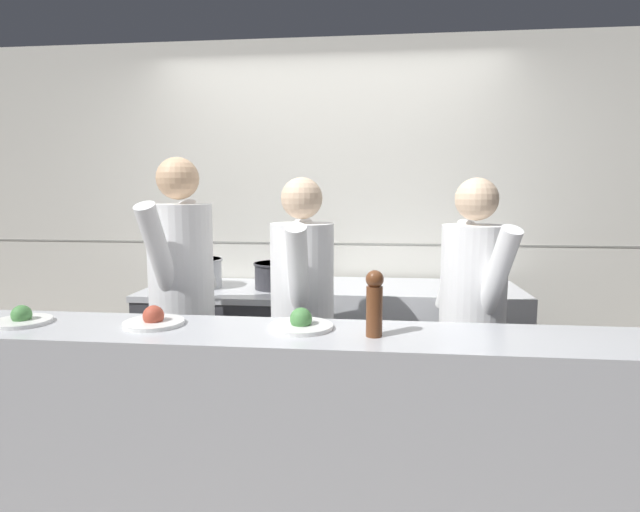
# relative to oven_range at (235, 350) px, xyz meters

# --- Properties ---
(ground_plane) EXTENTS (14.00, 14.00, 0.00)m
(ground_plane) POSITION_rel_oven_range_xyz_m (0.62, -0.95, -0.44)
(ground_plane) COLOR #6B6056
(wall_back_tiled) EXTENTS (8.00, 0.06, 2.60)m
(wall_back_tiled) POSITION_rel_oven_range_xyz_m (0.62, 0.40, 0.86)
(wall_back_tiled) COLOR silver
(wall_back_tiled) RESTS_ON ground_plane
(oven_range) EXTENTS (1.17, 0.71, 0.88)m
(oven_range) POSITION_rel_oven_range_xyz_m (0.00, 0.00, 0.00)
(oven_range) COLOR #38383D
(oven_range) RESTS_ON ground_plane
(prep_counter) EXTENTS (1.23, 0.65, 0.91)m
(prep_counter) POSITION_rel_oven_range_xyz_m (1.27, -0.00, 0.01)
(prep_counter) COLOR #B7BABF
(prep_counter) RESTS_ON ground_plane
(pass_counter) EXTENTS (3.28, 0.45, 0.95)m
(pass_counter) POSITION_rel_oven_range_xyz_m (0.66, -1.27, 0.03)
(pass_counter) COLOR #B7BABF
(pass_counter) RESTS_ON ground_plane
(stock_pot) EXTENTS (0.33, 0.33, 0.20)m
(stock_pot) POSITION_rel_oven_range_xyz_m (-0.24, -0.01, 0.54)
(stock_pot) COLOR #B7BABF
(stock_pot) RESTS_ON oven_range
(sauce_pot) EXTENTS (0.29, 0.29, 0.18)m
(sauce_pot) POSITION_rel_oven_range_xyz_m (0.29, -0.00, 0.53)
(sauce_pot) COLOR #2D2D33
(sauce_pot) RESTS_ON oven_range
(plated_dish_main) EXTENTS (0.24, 0.24, 0.09)m
(plated_dish_main) POSITION_rel_oven_range_xyz_m (-0.59, -1.27, 0.53)
(plated_dish_main) COLOR white
(plated_dish_main) RESTS_ON pass_counter
(plated_dish_appetiser) EXTENTS (0.26, 0.26, 0.09)m
(plated_dish_appetiser) POSITION_rel_oven_range_xyz_m (-0.01, -1.23, 0.53)
(plated_dish_appetiser) COLOR white
(plated_dish_appetiser) RESTS_ON pass_counter
(plated_dish_dessert) EXTENTS (0.27, 0.27, 0.10)m
(plated_dish_dessert) POSITION_rel_oven_range_xyz_m (0.64, -1.21, 0.53)
(plated_dish_dessert) COLOR white
(plated_dish_dessert) RESTS_ON pass_counter
(pepper_mill) EXTENTS (0.07, 0.07, 0.27)m
(pepper_mill) POSITION_rel_oven_range_xyz_m (0.95, -1.29, 0.65)
(pepper_mill) COLOR brown
(pepper_mill) RESTS_ON pass_counter
(chef_head_cook) EXTENTS (0.39, 0.75, 1.71)m
(chef_head_cook) POSITION_rel_oven_range_xyz_m (-0.10, -0.67, 0.51)
(chef_head_cook) COLOR black
(chef_head_cook) RESTS_ON ground_plane
(chef_sous) EXTENTS (0.34, 0.70, 1.60)m
(chef_sous) POSITION_rel_oven_range_xyz_m (0.58, -0.74, 0.45)
(chef_sous) COLOR black
(chef_sous) RESTS_ON ground_plane
(chef_line) EXTENTS (0.41, 0.69, 1.60)m
(chef_line) POSITION_rel_oven_range_xyz_m (1.44, -0.73, 0.45)
(chef_line) COLOR black
(chef_line) RESTS_ON ground_plane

